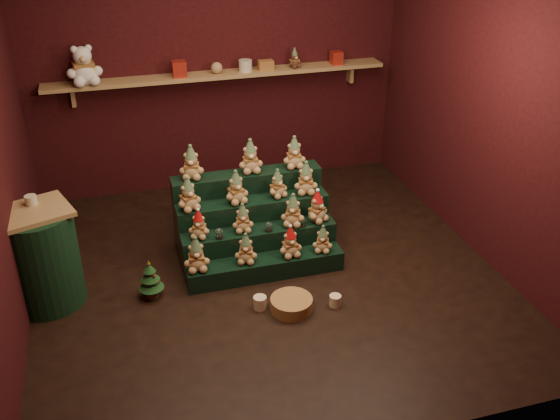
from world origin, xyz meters
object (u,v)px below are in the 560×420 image
object	(u,v)px
side_table	(41,257)
mug_left	(260,303)
riser_tier_front	(266,267)
wicker_basket	(291,304)
mug_right	(335,301)
mini_christmas_tree	(150,279)
white_bear	(83,60)
snow_globe_a	(219,233)
brown_bear	(294,58)
snow_globe_c	(303,222)
snow_globe_b	(269,227)

from	to	relation	value
side_table	mug_left	distance (m)	1.81
riser_tier_front	wicker_basket	distance (m)	0.54
mug_left	mug_right	bearing A→B (deg)	-12.98
mug_left	mug_right	size ratio (longest dim) A/B	1.11
mini_christmas_tree	white_bear	distance (m)	2.37
wicker_basket	snow_globe_a	bearing A→B (deg)	122.87
brown_bear	snow_globe_a	bearing A→B (deg)	-146.24
snow_globe_c	mug_right	bearing A→B (deg)	-86.10
riser_tier_front	wicker_basket	bearing A→B (deg)	-81.85
riser_tier_front	mug_left	bearing A→B (deg)	-110.70
snow_globe_b	brown_bear	xyz separation A→B (m)	(0.76, 1.70, 1.02)
riser_tier_front	side_table	distance (m)	1.87
snow_globe_b	snow_globe_c	xyz separation A→B (m)	(0.32, -0.00, -0.00)
wicker_basket	mini_christmas_tree	bearing A→B (deg)	155.35
mug_left	white_bear	bearing A→B (deg)	116.89
snow_globe_b	mug_right	distance (m)	0.90
snow_globe_a	mug_right	bearing A→B (deg)	-42.36
side_table	mini_christmas_tree	world-z (taller)	side_table
white_bear	mug_right	bearing A→B (deg)	-61.55
mug_right	white_bear	bearing A→B (deg)	126.01
side_table	mug_left	xyz separation A→B (m)	(1.67, -0.59, -0.37)
wicker_basket	snow_globe_b	bearing A→B (deg)	90.19
mini_christmas_tree	snow_globe_c	bearing A→B (deg)	8.01
snow_globe_c	wicker_basket	xyz separation A→B (m)	(-0.31, -0.69, -0.35)
riser_tier_front	brown_bear	xyz separation A→B (m)	(0.83, 1.86, 1.33)
snow_globe_b	mug_left	distance (m)	0.73
mug_left	snow_globe_b	bearing A→B (deg)	68.20
white_bear	snow_globe_c	bearing A→B (deg)	-52.17
snow_globe_a	white_bear	world-z (taller)	white_bear
mug_right	brown_bear	size ratio (longest dim) A/B	0.48
mini_christmas_tree	mug_left	xyz separation A→B (m)	(0.84, -0.40, -0.12)
riser_tier_front	side_table	bearing A→B (deg)	175.28
snow_globe_b	mug_right	size ratio (longest dim) A/B	0.90
mini_christmas_tree	mug_left	distance (m)	0.94
side_table	wicker_basket	bearing A→B (deg)	-38.88
snow_globe_c	side_table	bearing A→B (deg)	-179.78
side_table	mini_christmas_tree	bearing A→B (deg)	-31.93
snow_globe_c	mug_right	xyz separation A→B (m)	(0.05, -0.74, -0.35)
wicker_basket	white_bear	distance (m)	3.16
mini_christmas_tree	mug_right	bearing A→B (deg)	-20.62
snow_globe_b	wicker_basket	size ratio (longest dim) A/B	0.26
mug_left	side_table	bearing A→B (deg)	160.47
snow_globe_a	side_table	bearing A→B (deg)	-179.66
riser_tier_front	mug_right	size ratio (longest dim) A/B	14.17
snow_globe_c	brown_bear	world-z (taller)	brown_bear
snow_globe_c	riser_tier_front	bearing A→B (deg)	-157.68
snow_globe_c	white_bear	world-z (taller)	white_bear
wicker_basket	brown_bear	distance (m)	2.85
riser_tier_front	wicker_basket	world-z (taller)	riser_tier_front
side_table	mug_left	size ratio (longest dim) A/B	7.85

